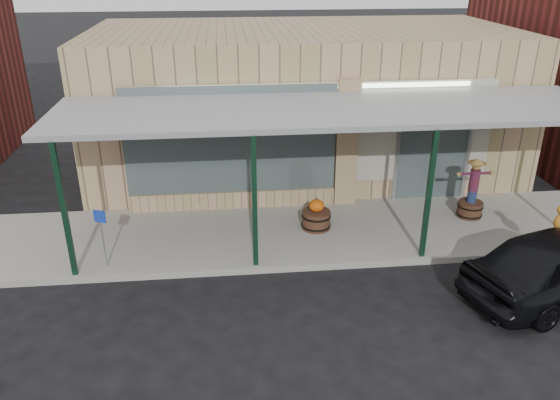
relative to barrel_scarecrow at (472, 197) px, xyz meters
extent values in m
plane|color=black|center=(-3.63, -3.91, -0.67)|extent=(120.00, 120.00, 0.00)
cube|color=gray|center=(-3.63, -0.31, -0.60)|extent=(40.00, 3.20, 0.15)
cube|color=tan|center=(-3.63, 4.29, 1.43)|extent=(12.00, 6.00, 4.20)
cube|color=#495859|center=(-5.83, 1.14, 1.23)|extent=(5.20, 0.06, 2.80)
cube|color=#495859|center=(-0.63, 1.27, 0.83)|extent=(1.80, 0.06, 2.80)
cube|color=tan|center=(-2.93, 1.19, 1.03)|extent=(0.55, 0.30, 3.40)
cube|color=tan|center=(-5.83, 1.19, -0.32)|extent=(5.20, 0.30, 0.50)
cube|color=#9F9D8D|center=(-3.63, 1.26, 1.33)|extent=(9.00, 0.02, 2.60)
cube|color=white|center=(-3.63, 1.23, 2.53)|extent=(7.50, 0.03, 0.10)
cube|color=slate|center=(-3.63, -0.31, 2.38)|extent=(12.00, 3.00, 0.12)
cube|color=black|center=(-9.13, -1.76, 0.88)|extent=(0.10, 0.10, 2.95)
cube|color=black|center=(-5.43, -1.76, 0.88)|extent=(0.10, 0.10, 2.95)
cube|color=black|center=(-1.83, -1.76, 0.88)|extent=(0.10, 0.10, 2.95)
cylinder|color=#492F1D|center=(0.00, 0.00, -0.32)|extent=(0.64, 0.64, 0.40)
cylinder|color=navy|center=(0.00, 0.00, 0.02)|extent=(0.24, 0.24, 0.30)
cylinder|color=maroon|center=(0.00, 0.00, 0.45)|extent=(0.26, 0.26, 0.55)
sphere|color=#B88B46|center=(0.00, 0.00, 0.82)|extent=(0.22, 0.22, 0.22)
cone|color=#B88B46|center=(0.00, 0.00, 0.95)|extent=(0.36, 0.36, 0.14)
cylinder|color=#492F1D|center=(-3.90, -0.24, -0.30)|extent=(0.79, 0.79, 0.45)
ellipsoid|color=#E2530E|center=(-3.90, -0.24, 0.07)|extent=(0.36, 0.36, 0.29)
cylinder|color=#4C471E|center=(-3.90, -0.24, 0.24)|extent=(0.04, 0.04, 0.07)
cylinder|color=gray|center=(-8.54, -1.51, -0.01)|extent=(0.04, 0.04, 1.02)
cube|color=#1736B3|center=(-8.54, -1.51, 0.64)|extent=(0.25, 0.12, 0.27)
camera|label=1|loc=(-5.94, -11.67, 5.47)|focal=35.00mm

